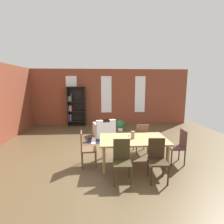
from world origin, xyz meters
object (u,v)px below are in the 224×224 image
dining_chair_near_left (122,159)px  armchair_white (104,130)px  dining_chair_far_right (141,137)px  dining_chair_head_left (86,147)px  dining_chair_near_right (157,158)px  bookshelf_tall (75,106)px  dining_table (133,141)px  vase_on_table (133,135)px  potted_plant_by_shelf (120,125)px  dining_chair_head_right (179,145)px

dining_chair_near_left → armchair_white: size_ratio=0.97×
dining_chair_far_right → dining_chair_head_left: 1.85m
dining_chair_head_left → dining_chair_near_left: bearing=-41.4°
dining_chair_near_right → bookshelf_tall: 5.91m
dining_table → vase_on_table: (-0.02, 0.00, 0.17)m
dining_table → dining_chair_near_left: bearing=-117.5°
dining_chair_head_left → potted_plant_by_shelf: dining_chair_head_left is taller
dining_table → dining_chair_head_left: dining_chair_head_left is taller
dining_chair_head_right → bookshelf_tall: bearing=127.6°
vase_on_table → dining_chair_near_right: bearing=-61.2°
dining_chair_near_left → dining_chair_head_left: (-0.87, 0.77, 0.00)m
dining_chair_far_right → dining_table: bearing=-117.9°
dining_table → dining_chair_near_left: (-0.40, -0.77, -0.15)m
dining_chair_head_right → dining_chair_near_left: 1.84m
bookshelf_tall → potted_plant_by_shelf: bearing=-25.9°
dining_chair_near_left → potted_plant_by_shelf: 4.22m
vase_on_table → dining_chair_head_left: (-1.26, -0.01, -0.32)m
dining_chair_far_right → dining_chair_near_left: bearing=-117.7°
dining_chair_near_left → dining_chair_far_right: size_ratio=1.00×
dining_table → dining_chair_far_right: size_ratio=1.89×
vase_on_table → dining_chair_near_left: (-0.39, -0.77, -0.32)m
vase_on_table → dining_chair_far_right: 0.94m
dining_chair_head_right → bookshelf_tall: size_ratio=0.46×
bookshelf_tall → dining_chair_near_left: bearing=-71.2°
potted_plant_by_shelf → bookshelf_tall: bearing=154.1°
dining_chair_far_right → bookshelf_tall: 4.58m
dining_chair_near_left → bookshelf_tall: size_ratio=0.46×
dining_chair_near_right → armchair_white: size_ratio=0.97×
dining_chair_near_left → dining_chair_near_right: size_ratio=1.00×
bookshelf_tall → armchair_white: size_ratio=2.10×
dining_chair_near_right → bookshelf_tall: bookshelf_tall is taller
dining_chair_head_left → vase_on_table: bearing=0.3°
vase_on_table → armchair_white: 2.76m
dining_chair_head_left → bookshelf_tall: (-0.92, 4.51, 0.52)m
dining_chair_head_left → bookshelf_tall: bookshelf_tall is taller
dining_chair_near_left → dining_chair_near_right: (0.81, -0.00, 0.00)m
vase_on_table → potted_plant_by_shelf: (0.06, 3.42, -0.55)m
dining_chair_near_left → potted_plant_by_shelf: size_ratio=1.84×
dining_table → bookshelf_tall: bearing=116.0°
bookshelf_tall → armchair_white: bookshelf_tall is taller
armchair_white → dining_chair_near_right: bearing=-71.2°
dining_chair_far_right → dining_chair_near_right: 1.55m
dining_chair_head_right → dining_chair_head_left: size_ratio=1.00×
dining_chair_head_right → armchair_white: 3.30m
dining_chair_far_right → armchair_white: dining_chair_far_right is taller
dining_chair_far_right → potted_plant_by_shelf: bearing=97.9°
dining_chair_near_right → dining_chair_head_right: bearing=41.8°
armchair_white → vase_on_table: bearing=-74.5°
dining_chair_head_right → armchair_white: bearing=127.7°
dining_chair_far_right → dining_chair_head_left: (-1.68, -0.78, 0.00)m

